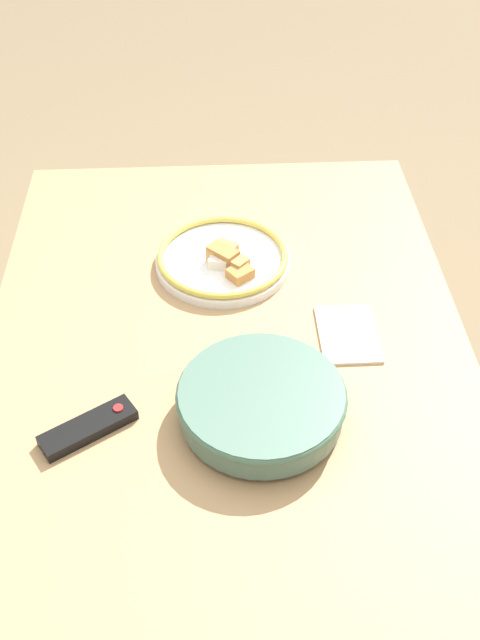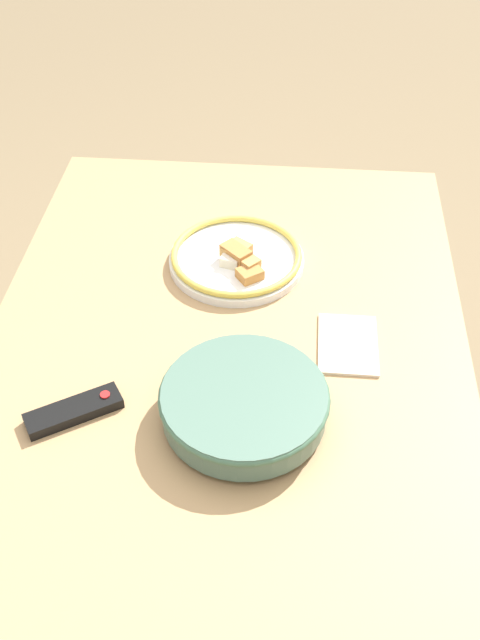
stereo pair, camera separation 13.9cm
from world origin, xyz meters
name	(u,v)px [view 2 (the right image)]	position (x,y,z in m)	size (l,w,h in m)	color
ground_plane	(228,563)	(0.00, 0.00, 0.00)	(8.00, 8.00, 0.00)	#7F6B4C
dining_table	(224,386)	(0.00, 0.00, 0.66)	(1.33, 0.90, 0.74)	tan
noodle_bowl	(244,403)	(-0.15, -0.05, 0.78)	(0.28, 0.28, 0.07)	#4C6B5B
food_plate	(237,258)	(0.27, 0.00, 0.76)	(0.28, 0.28, 0.05)	white
tv_remote	(74,411)	(-0.16, 0.24, 0.75)	(0.13, 0.16, 0.02)	black
folded_napkin	(348,344)	(0.04, -0.23, 0.75)	(0.16, 0.11, 0.01)	beige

